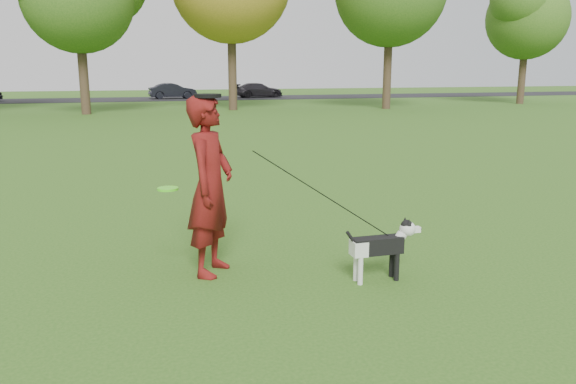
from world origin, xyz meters
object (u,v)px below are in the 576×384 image
object	(u,v)px
car_mid	(173,91)
car_right	(258,90)
man	(210,186)
dog	(383,244)

from	to	relation	value
car_mid	car_right	size ratio (longest dim) A/B	0.91
man	dog	distance (m)	2.05
man	car_mid	bearing A→B (deg)	25.62
car_mid	car_right	distance (m)	6.99
man	car_right	xyz separation A→B (m)	(9.77, 39.71, -0.42)
dog	man	bearing A→B (deg)	156.78
car_mid	car_right	xyz separation A→B (m)	(6.99, 0.00, -0.02)
man	car_mid	xyz separation A→B (m)	(2.78, 39.71, -0.40)
man	car_right	world-z (taller)	man
man	dog	size ratio (longest dim) A/B	2.23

